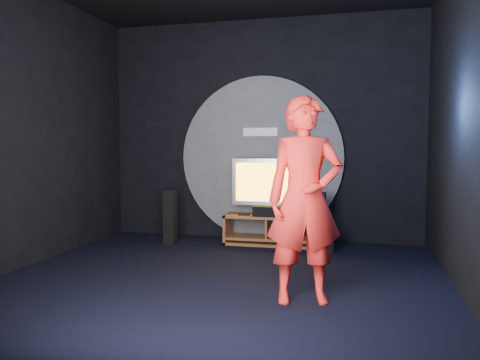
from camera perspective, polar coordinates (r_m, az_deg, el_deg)
name	(u,v)px	position (r m, az deg, el deg)	size (l,w,h in m)	color
floor	(218,281)	(5.30, -2.75, -12.18)	(5.00, 5.00, 0.00)	black
back_wall	(262,130)	(7.53, 2.66, 6.07)	(5.00, 0.04, 3.50)	black
front_wall	(90,99)	(2.80, -17.80, 9.40)	(5.00, 0.04, 3.50)	black
left_wall	(19,125)	(6.29, -25.35, 6.11)	(0.04, 5.00, 3.50)	black
right_wall	(468,119)	(5.00, 26.04, 6.73)	(0.04, 5.00, 3.50)	black
wall_disc_panel	(261,158)	(7.47, 2.56, 2.65)	(2.60, 0.11, 2.60)	#515156
media_console	(269,232)	(7.16, 3.52, -6.32)	(1.32, 0.45, 0.45)	brown
tv	(269,184)	(7.13, 3.59, -0.50)	(1.16, 0.22, 0.85)	silver
center_speaker	(267,212)	(6.97, 3.26, -3.86)	(0.40, 0.15, 0.15)	black
remote	(244,215)	(7.07, 0.49, -4.26)	(0.18, 0.05, 0.02)	black
tower_speaker_left	(170,217)	(7.23, -8.50, -4.49)	(0.17, 0.18, 0.83)	black
tower_speaker_right	(320,221)	(6.91, 9.69, -4.91)	(0.17, 0.18, 0.83)	black
subwoofer	(324,240)	(6.85, 10.20, -7.16)	(0.29, 0.29, 0.32)	black
player	(305,199)	(4.47, 7.92, -2.36)	(0.72, 0.47, 1.97)	red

